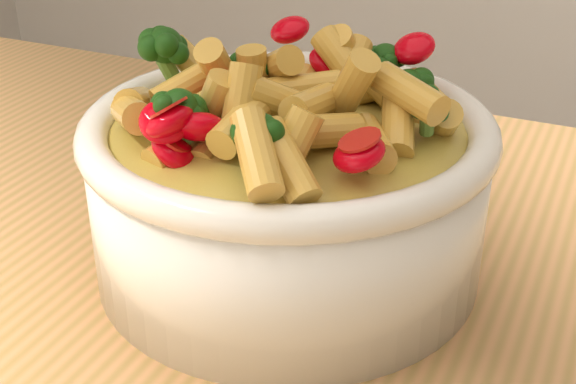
% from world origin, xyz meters
% --- Properties ---
extents(serving_bowl, '(0.27, 0.27, 0.12)m').
position_xyz_m(serving_bowl, '(0.05, 0.06, 0.96)').
color(serving_bowl, white).
rests_on(serving_bowl, table).
extents(pasta_salad, '(0.22, 0.22, 0.05)m').
position_xyz_m(pasta_salad, '(0.05, 0.06, 1.03)').
color(pasta_salad, gold).
rests_on(pasta_salad, serving_bowl).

